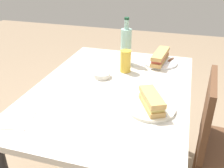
{
  "coord_description": "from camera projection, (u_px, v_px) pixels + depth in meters",
  "views": [
    {
      "loc": [
        1.18,
        0.35,
        1.41
      ],
      "look_at": [
        0.0,
        0.0,
        0.78
      ],
      "focal_mm": 40.22,
      "sensor_mm": 36.0,
      "label": 1
    }
  ],
  "objects": [
    {
      "name": "knife_far",
      "position": [
        168.0,
        62.0,
        1.68
      ],
      "size": [
        0.17,
        0.07,
        0.01
      ],
      "color": "silver",
      "rests_on": "plate_far"
    },
    {
      "name": "water_bottle",
      "position": [
        126.0,
        46.0,
        1.64
      ],
      "size": [
        0.07,
        0.07,
        0.31
      ],
      "color": "#99C6B7",
      "rests_on": "dining_table"
    },
    {
      "name": "beer_glass",
      "position": [
        126.0,
        61.0,
        1.55
      ],
      "size": [
        0.07,
        0.07,
        0.14
      ],
      "primitive_type": "cylinder",
      "color": "gold",
      "rests_on": "dining_table"
    },
    {
      "name": "olive_bowl",
      "position": [
        102.0,
        75.0,
        1.5
      ],
      "size": [
        0.1,
        0.1,
        0.03
      ],
      "primitive_type": "cylinder",
      "color": "silver",
      "rests_on": "dining_table"
    },
    {
      "name": "chair_far",
      "position": [
        222.0,
        144.0,
        1.35
      ],
      "size": [
        0.43,
        0.43,
        0.88
      ],
      "color": "brown",
      "rests_on": "ground"
    },
    {
      "name": "knife_near",
      "position": [
        161.0,
        104.0,
        1.2
      ],
      "size": [
        0.17,
        0.07,
        0.01
      ],
      "color": "silver",
      "rests_on": "plate_near"
    },
    {
      "name": "baguette_sandwich_near",
      "position": [
        152.0,
        101.0,
        1.16
      ],
      "size": [
        0.21,
        0.15,
        0.07
      ],
      "color": "tan",
      "rests_on": "plate_near"
    },
    {
      "name": "paper_napkin",
      "position": [
        16.0,
        120.0,
        1.11
      ],
      "size": [
        0.17,
        0.17,
        0.0
      ],
      "primitive_type": "cube",
      "rotation": [
        0.0,
        0.0,
        0.23
      ],
      "color": "white",
      "rests_on": "dining_table"
    },
    {
      "name": "plate_near",
      "position": [
        151.0,
        108.0,
        1.18
      ],
      "size": [
        0.23,
        0.23,
        0.01
      ],
      "primitive_type": "cylinder",
      "color": "silver",
      "rests_on": "dining_table"
    },
    {
      "name": "plate_far",
      "position": [
        160.0,
        62.0,
        1.69
      ],
      "size": [
        0.23,
        0.23,
        0.01
      ],
      "primitive_type": "cylinder",
      "color": "white",
      "rests_on": "dining_table"
    },
    {
      "name": "dining_table",
      "position": [
        112.0,
        105.0,
        1.44
      ],
      "size": [
        1.18,
        0.84,
        0.76
      ],
      "color": "beige",
      "rests_on": "ground"
    },
    {
      "name": "baguette_sandwich_far",
      "position": [
        160.0,
        57.0,
        1.67
      ],
      "size": [
        0.26,
        0.1,
        0.07
      ],
      "color": "tan",
      "rests_on": "plate_far"
    }
  ]
}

